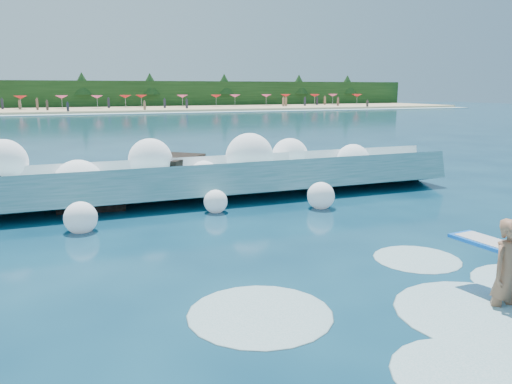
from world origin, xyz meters
The scene contains 11 objects.
ground centered at (0.00, 0.00, 0.00)m, with size 200.00×200.00×0.00m, color #082B42.
beach centered at (0.00, 78.00, 0.20)m, with size 140.00×20.00×0.40m, color tan.
wet_band centered at (0.00, 67.00, 0.04)m, with size 140.00×5.00×0.08m, color silver.
treeline centered at (0.00, 88.00, 2.50)m, with size 140.00×4.00×5.00m, color black.
breaking_wave centered at (0.58, 7.27, 0.60)m, with size 20.05×3.05×1.73m.
rock_cluster centered at (-2.33, 7.89, 0.49)m, with size 8.73×3.52×1.55m.
surfer_with_board centered at (4.01, -3.16, 0.69)m, with size 1.03×3.00×1.87m.
wave_spray centered at (0.60, 7.07, 1.07)m, with size 14.88×4.64×2.24m.
surf_foam centered at (3.13, -2.77, 0.00)m, with size 8.96×5.91×0.14m.
beach_umbrellas centered at (0.50, 80.39, 2.25)m, with size 109.84×6.40×0.50m.
beachgoers centered at (0.23, 75.45, 1.08)m, with size 102.17×13.54×1.94m.
Camera 1 is at (-2.88, -8.89, 3.65)m, focal length 35.00 mm.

